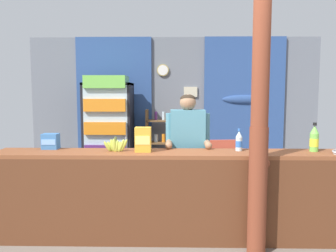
{
  "coord_description": "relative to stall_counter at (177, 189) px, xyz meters",
  "views": [
    {
      "loc": [
        0.02,
        -3.08,
        1.56
      ],
      "look_at": [
        -0.07,
        1.01,
        1.15
      ],
      "focal_mm": 36.08,
      "sensor_mm": 36.0,
      "label": 1
    }
  ],
  "objects": [
    {
      "name": "ground_plane",
      "position": [
        -0.04,
        0.89,
        -0.57
      ],
      "size": [
        7.81,
        7.81,
        0.0
      ],
      "primitive_type": "plane",
      "color": "slate"
    },
    {
      "name": "back_wall_curtained",
      "position": [
        -0.02,
        2.74,
        0.73
      ],
      "size": [
        5.15,
        0.22,
        2.53
      ],
      "color": "slate",
      "rests_on": "ground"
    },
    {
      "name": "stall_counter",
      "position": [
        0.0,
        0.0,
        0.0
      ],
      "size": [
        3.85,
        0.45,
        0.94
      ],
      "color": "brown",
      "rests_on": "ground"
    },
    {
      "name": "timber_post",
      "position": [
        0.77,
        -0.22,
        0.61
      ],
      "size": [
        0.2,
        0.18,
        2.47
      ],
      "color": "brown",
      "rests_on": "ground"
    },
    {
      "name": "drink_fridge",
      "position": [
        -1.13,
        2.17,
        0.43
      ],
      "size": [
        0.78,
        0.65,
        1.83
      ],
      "color": "black",
      "rests_on": "ground"
    },
    {
      "name": "bottle_shelf_rack",
      "position": [
        -0.28,
        2.35,
        0.09
      ],
      "size": [
        0.48,
        0.28,
        1.27
      ],
      "color": "brown",
      "rests_on": "ground"
    },
    {
      "name": "plastic_lawn_chair",
      "position": [
        0.69,
        1.7,
        -0.08
      ],
      "size": [
        0.49,
        0.49,
        0.86
      ],
      "color": "#E5563D",
      "rests_on": "ground"
    },
    {
      "name": "shopkeeper",
      "position": [
        0.13,
        0.54,
        0.4
      ],
      "size": [
        0.52,
        0.42,
        1.54
      ],
      "color": "#28282D",
      "rests_on": "ground"
    },
    {
      "name": "soda_bottle_lime_soda",
      "position": [
        1.45,
        0.16,
        0.5
      ],
      "size": [
        0.09,
        0.09,
        0.31
      ],
      "color": "#75C64C",
      "rests_on": "stall_counter"
    },
    {
      "name": "soda_bottle_water",
      "position": [
        0.66,
        0.19,
        0.47
      ],
      "size": [
        0.07,
        0.07,
        0.24
      ],
      "color": "silver",
      "rests_on": "stall_counter"
    },
    {
      "name": "snack_box_biscuit",
      "position": [
        -1.39,
        0.26,
        0.45
      ],
      "size": [
        0.17,
        0.14,
        0.17
      ],
      "color": "#3D75B7",
      "rests_on": "stall_counter"
    },
    {
      "name": "snack_box_choco_powder",
      "position": [
        -0.35,
        0.11,
        0.5
      ],
      "size": [
        0.17,
        0.13,
        0.26
      ],
      "color": "gold",
      "rests_on": "stall_counter"
    },
    {
      "name": "banana_bunch",
      "position": [
        -0.64,
        0.11,
        0.43
      ],
      "size": [
        0.27,
        0.07,
        0.16
      ],
      "color": "#B7C647",
      "rests_on": "stall_counter"
    }
  ]
}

